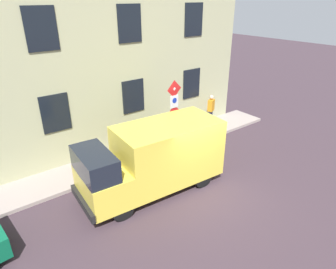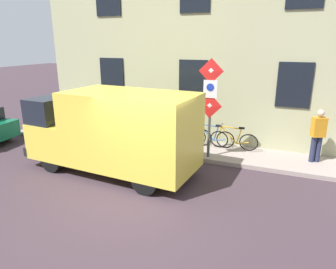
{
  "view_description": "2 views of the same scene",
  "coord_description": "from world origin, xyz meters",
  "px_view_note": "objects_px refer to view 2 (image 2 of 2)",
  "views": [
    {
      "loc": [
        -6.61,
        6.63,
        6.63
      ],
      "look_at": [
        2.21,
        -0.15,
        1.41
      ],
      "focal_mm": 31.75,
      "sensor_mm": 36.0,
      "label": 1
    },
    {
      "loc": [
        -6.37,
        -3.48,
        3.86
      ],
      "look_at": [
        1.98,
        -0.06,
        1.1
      ],
      "focal_mm": 32.48,
      "sensor_mm": 36.0,
      "label": 2
    }
  ],
  "objects_px": {
    "bicycle_green": "(189,135)",
    "litter_bin": "(156,136)",
    "bicycle_orange": "(234,140)",
    "delivery_van": "(114,130)",
    "sign_post_stacked": "(210,98)",
    "bicycle_purple": "(169,132)",
    "bicycle_blue": "(211,137)",
    "pedestrian": "(318,134)"
  },
  "relations": [
    {
      "from": "bicycle_orange",
      "to": "bicycle_purple",
      "type": "xyz_separation_m",
      "value": [
        0.0,
        2.48,
        0.0
      ]
    },
    {
      "from": "bicycle_purple",
      "to": "bicycle_blue",
      "type": "bearing_deg",
      "value": 179.52
    },
    {
      "from": "litter_bin",
      "to": "bicycle_green",
      "type": "bearing_deg",
      "value": -46.51
    },
    {
      "from": "bicycle_orange",
      "to": "pedestrian",
      "type": "xyz_separation_m",
      "value": [
        -0.15,
        -2.65,
        0.56
      ]
    },
    {
      "from": "bicycle_orange",
      "to": "pedestrian",
      "type": "bearing_deg",
      "value": 175.81
    },
    {
      "from": "sign_post_stacked",
      "to": "bicycle_blue",
      "type": "relative_size",
      "value": 1.82
    },
    {
      "from": "sign_post_stacked",
      "to": "bicycle_orange",
      "type": "distance_m",
      "value": 2.07
    },
    {
      "from": "sign_post_stacked",
      "to": "litter_bin",
      "type": "xyz_separation_m",
      "value": [
        0.15,
        1.98,
        -1.57
      ]
    },
    {
      "from": "bicycle_blue",
      "to": "delivery_van",
      "type": "bearing_deg",
      "value": 51.0
    },
    {
      "from": "bicycle_green",
      "to": "pedestrian",
      "type": "xyz_separation_m",
      "value": [
        -0.15,
        -4.3,
        0.56
      ]
    },
    {
      "from": "sign_post_stacked",
      "to": "pedestrian",
      "type": "relative_size",
      "value": 1.82
    },
    {
      "from": "bicycle_orange",
      "to": "pedestrian",
      "type": "relative_size",
      "value": 1.0
    },
    {
      "from": "bicycle_blue",
      "to": "bicycle_green",
      "type": "xyz_separation_m",
      "value": [
        0.0,
        0.83,
        0.0
      ]
    },
    {
      "from": "bicycle_purple",
      "to": "litter_bin",
      "type": "distance_m",
      "value": 0.94
    },
    {
      "from": "delivery_van",
      "to": "bicycle_green",
      "type": "height_order",
      "value": "delivery_van"
    },
    {
      "from": "bicycle_blue",
      "to": "bicycle_orange",
      "type": "bearing_deg",
      "value": 177.91
    },
    {
      "from": "bicycle_blue",
      "to": "litter_bin",
      "type": "distance_m",
      "value": 2.03
    },
    {
      "from": "bicycle_green",
      "to": "litter_bin",
      "type": "height_order",
      "value": "litter_bin"
    },
    {
      "from": "sign_post_stacked",
      "to": "pedestrian",
      "type": "bearing_deg",
      "value": -74.32
    },
    {
      "from": "delivery_van",
      "to": "pedestrian",
      "type": "height_order",
      "value": "delivery_van"
    },
    {
      "from": "sign_post_stacked",
      "to": "bicycle_purple",
      "type": "bearing_deg",
      "value": 59.77
    },
    {
      "from": "bicycle_orange",
      "to": "bicycle_green",
      "type": "relative_size",
      "value": 1.0
    },
    {
      "from": "bicycle_green",
      "to": "bicycle_orange",
      "type": "bearing_deg",
      "value": -179.77
    },
    {
      "from": "bicycle_orange",
      "to": "bicycle_green",
      "type": "bearing_deg",
      "value": -1.03
    },
    {
      "from": "bicycle_green",
      "to": "litter_bin",
      "type": "distance_m",
      "value": 1.35
    },
    {
      "from": "sign_post_stacked",
      "to": "bicycle_orange",
      "type": "height_order",
      "value": "sign_post_stacked"
    },
    {
      "from": "bicycle_blue",
      "to": "sign_post_stacked",
      "type": "bearing_deg",
      "value": 97.53
    },
    {
      "from": "delivery_van",
      "to": "bicycle_orange",
      "type": "bearing_deg",
      "value": -131.93
    },
    {
      "from": "delivery_van",
      "to": "bicycle_green",
      "type": "relative_size",
      "value": 3.19
    },
    {
      "from": "sign_post_stacked",
      "to": "bicycle_orange",
      "type": "xyz_separation_m",
      "value": [
        1.07,
        -0.65,
        -1.65
      ]
    },
    {
      "from": "bicycle_orange",
      "to": "bicycle_green",
      "type": "distance_m",
      "value": 1.66
    },
    {
      "from": "litter_bin",
      "to": "sign_post_stacked",
      "type": "bearing_deg",
      "value": -94.23
    },
    {
      "from": "bicycle_green",
      "to": "bicycle_purple",
      "type": "distance_m",
      "value": 0.83
    },
    {
      "from": "delivery_van",
      "to": "pedestrian",
      "type": "distance_m",
      "value": 6.38
    },
    {
      "from": "bicycle_blue",
      "to": "bicycle_purple",
      "type": "relative_size",
      "value": 1.0
    },
    {
      "from": "bicycle_green",
      "to": "litter_bin",
      "type": "bearing_deg",
      "value": 43.73
    },
    {
      "from": "bicycle_orange",
      "to": "litter_bin",
      "type": "xyz_separation_m",
      "value": [
        -0.92,
        2.63,
        0.08
      ]
    },
    {
      "from": "bicycle_green",
      "to": "bicycle_purple",
      "type": "bearing_deg",
      "value": 0.24
    },
    {
      "from": "delivery_van",
      "to": "bicycle_green",
      "type": "bearing_deg",
      "value": -111.43
    },
    {
      "from": "bicycle_purple",
      "to": "sign_post_stacked",
      "type": "bearing_deg",
      "value": 149.29
    },
    {
      "from": "litter_bin",
      "to": "delivery_van",
      "type": "bearing_deg",
      "value": 168.05
    },
    {
      "from": "bicycle_blue",
      "to": "bicycle_purple",
      "type": "height_order",
      "value": "same"
    }
  ]
}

